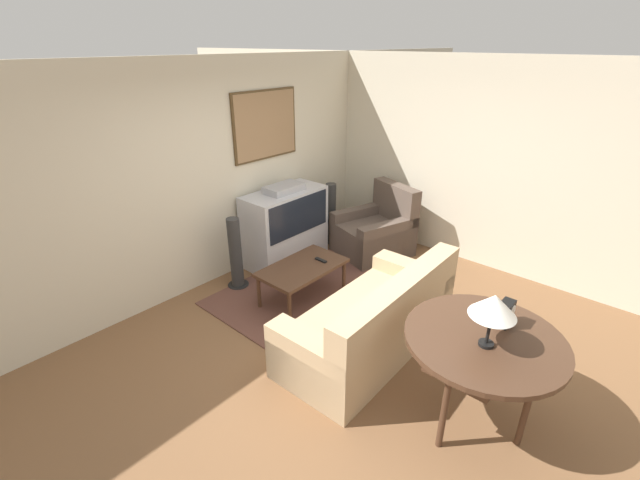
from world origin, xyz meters
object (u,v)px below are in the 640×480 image
at_px(couch, 373,322).
at_px(speaker_tower_right, 331,215).
at_px(table_lamp, 494,306).
at_px(coffee_table, 302,269).
at_px(console_table, 484,344).
at_px(speaker_tower_left, 236,255).
at_px(armchair, 375,232).
at_px(tv, 285,226).
at_px(mantel_clock, 506,313).

height_order(couch, speaker_tower_right, speaker_tower_right).
bearing_deg(table_lamp, coffee_table, 78.66).
distance_m(coffee_table, console_table, 2.33).
bearing_deg(speaker_tower_left, armchair, -20.77).
distance_m(coffee_table, speaker_tower_right, 1.71).
bearing_deg(console_table, couch, 80.80).
bearing_deg(speaker_tower_right, tv, 176.81).
xyz_separation_m(console_table, mantel_clock, (0.25, -0.04, 0.17)).
distance_m(couch, console_table, 1.22).
bearing_deg(coffee_table, table_lamp, -101.34).
xyz_separation_m(tv, mantel_clock, (-0.71, -3.19, 0.40)).
bearing_deg(tv, mantel_clock, -102.50).
distance_m(tv, coffee_table, 1.06).
xyz_separation_m(couch, console_table, (-0.18, -1.13, 0.44)).
xyz_separation_m(mantel_clock, speaker_tower_left, (-0.20, 3.14, -0.49)).
distance_m(table_lamp, mantel_clock, 0.41).
xyz_separation_m(mantel_clock, speaker_tower_right, (1.61, 3.14, -0.49)).
distance_m(console_table, speaker_tower_left, 3.12).
relative_size(coffee_table, mantel_clock, 5.00).
bearing_deg(speaker_tower_left, mantel_clock, -86.38).
relative_size(tv, coffee_table, 1.13).
distance_m(console_table, speaker_tower_right, 3.63).
bearing_deg(couch, tv, -112.53).
bearing_deg(tv, speaker_tower_right, -3.19).
distance_m(console_table, mantel_clock, 0.31).
relative_size(couch, coffee_table, 1.91).
xyz_separation_m(tv, speaker_tower_right, (0.91, -0.05, -0.09)).
xyz_separation_m(table_lamp, speaker_tower_left, (0.14, 3.14, -0.72)).
bearing_deg(console_table, coffee_table, 80.66).
xyz_separation_m(tv, table_lamp, (-1.05, -3.19, 0.64)).
relative_size(armchair, speaker_tower_right, 1.27).
relative_size(couch, armchair, 1.69).
bearing_deg(tv, console_table, -106.90).
bearing_deg(speaker_tower_left, table_lamp, -92.58).
height_order(console_table, table_lamp, table_lamp).
bearing_deg(couch, speaker_tower_right, -131.99).
distance_m(armchair, console_table, 3.13).
bearing_deg(console_table, armchair, 49.82).
height_order(armchair, speaker_tower_right, armchair).
height_order(coffee_table, console_table, console_table).
relative_size(coffee_table, console_table, 0.86).
distance_m(table_lamp, speaker_tower_left, 3.22).
bearing_deg(tv, coffee_table, -123.53).
height_order(coffee_table, table_lamp, table_lamp).
height_order(tv, coffee_table, tv).
bearing_deg(tv, armchair, -37.18).
relative_size(tv, armchair, 1.00).
xyz_separation_m(couch, speaker_tower_left, (-0.13, 1.98, 0.12)).
xyz_separation_m(table_lamp, mantel_clock, (0.34, -0.00, -0.24)).
bearing_deg(mantel_clock, tv, 77.50).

